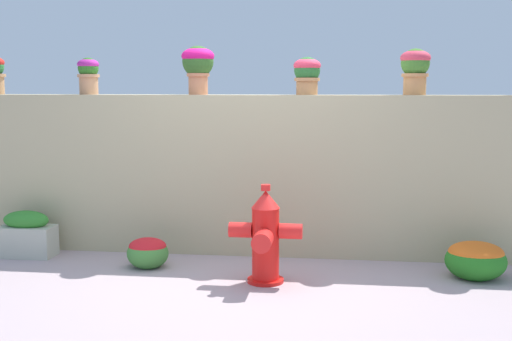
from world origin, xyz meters
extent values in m
plane|color=#A69397|center=(0.00, 0.00, 0.00)|extent=(24.00, 24.00, 0.00)
cube|color=tan|center=(0.00, 0.94, 0.77)|extent=(5.96, 0.38, 1.54)
cylinder|color=tan|center=(-1.62, 0.94, 1.64)|extent=(0.18, 0.18, 0.20)
cylinder|color=tan|center=(-1.62, 0.94, 1.72)|extent=(0.22, 0.22, 0.03)
sphere|color=#2B661F|center=(-1.62, 0.94, 1.80)|extent=(0.20, 0.20, 0.20)
ellipsoid|color=#AB2489|center=(-1.62, 0.94, 1.83)|extent=(0.21, 0.21, 0.11)
cylinder|color=#B56F4D|center=(-0.51, 0.95, 1.64)|extent=(0.19, 0.19, 0.21)
cylinder|color=#B56F4D|center=(-0.51, 0.95, 1.73)|extent=(0.22, 0.22, 0.03)
sphere|color=#2B5320|center=(-0.51, 0.95, 1.86)|extent=(0.30, 0.30, 0.30)
ellipsoid|color=#C91169|center=(-0.51, 0.95, 1.91)|extent=(0.32, 0.32, 0.17)
cylinder|color=#B1774C|center=(0.54, 0.97, 1.62)|extent=(0.20, 0.20, 0.16)
cylinder|color=#B1774C|center=(0.54, 0.97, 1.68)|extent=(0.24, 0.24, 0.03)
sphere|color=#26602A|center=(0.54, 0.97, 1.77)|extent=(0.25, 0.25, 0.25)
ellipsoid|color=#DE354E|center=(0.54, 0.97, 1.82)|extent=(0.26, 0.26, 0.14)
cylinder|color=#C1814E|center=(1.54, 0.96, 1.64)|extent=(0.21, 0.21, 0.20)
cylinder|color=#C1814E|center=(1.54, 0.96, 1.72)|extent=(0.25, 0.25, 0.03)
sphere|color=#3F752A|center=(1.54, 0.96, 1.83)|extent=(0.27, 0.27, 0.27)
ellipsoid|color=#DA3A4F|center=(1.54, 0.96, 1.88)|extent=(0.28, 0.28, 0.15)
cylinder|color=red|center=(0.26, -0.04, 0.01)|extent=(0.30, 0.30, 0.03)
cylinder|color=red|center=(0.26, -0.04, 0.31)|extent=(0.23, 0.23, 0.63)
cone|color=red|center=(0.26, -0.04, 0.70)|extent=(0.24, 0.24, 0.14)
cylinder|color=red|center=(0.26, -0.04, 0.80)|extent=(0.08, 0.08, 0.05)
cylinder|color=red|center=(0.05, -0.04, 0.44)|extent=(0.19, 0.13, 0.13)
cylinder|color=red|center=(0.47, -0.04, 0.44)|extent=(0.19, 0.13, 0.13)
cylinder|color=red|center=(0.26, -0.26, 0.40)|extent=(0.16, 0.21, 0.16)
ellipsoid|color=#24721F|center=(2.01, 0.29, 0.15)|extent=(0.51, 0.46, 0.33)
ellipsoid|color=orange|center=(2.01, 0.29, 0.22)|extent=(0.46, 0.41, 0.18)
ellipsoid|color=#3F7F35|center=(-0.85, 0.26, 0.13)|extent=(0.38, 0.34, 0.28)
ellipsoid|color=red|center=(-0.85, 0.26, 0.19)|extent=(0.34, 0.30, 0.16)
cube|color=#AFB19F|center=(-2.10, 0.49, 0.15)|extent=(0.52, 0.27, 0.29)
ellipsoid|color=#2F7F2A|center=(-2.10, 0.49, 0.35)|extent=(0.45, 0.23, 0.18)
camera|label=1|loc=(0.85, -5.25, 1.62)|focal=45.52mm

